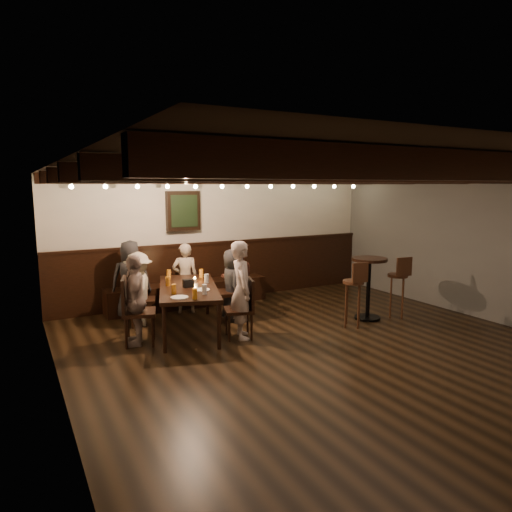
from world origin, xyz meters
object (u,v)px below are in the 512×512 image
dining_table (188,290)px  chair_right_near (231,302)px  person_bench_right (238,279)px  chair_right_far (240,320)px  person_right_far (242,290)px  high_top_table (369,279)px  chair_left_far (138,324)px  person_bench_centre (185,278)px  person_right_near (233,285)px  person_left_far (135,300)px  person_left_near (139,289)px  chair_left_near (142,309)px  bar_stool_left (353,303)px  bar_stool_right (397,295)px  person_bench_left (131,279)px

dining_table → chair_right_near: bearing=32.0°
person_bench_right → dining_table: bearing=45.0°
chair_right_far → person_right_far: (0.03, -0.01, 0.45)m
person_right_far → high_top_table: bearing=-76.8°
dining_table → chair_left_far: 0.92m
person_bench_centre → person_right_near: 0.96m
chair_left_far → high_top_table: (3.67, -0.60, 0.39)m
person_bench_centre → person_left_far: person_left_far is taller
person_left_far → high_top_table: size_ratio=1.23×
person_bench_right → high_top_table: person_bench_right is taller
person_left_near → chair_left_near: bearing=90.0°
person_left_far → bar_stool_left: person_left_far is taller
chair_right_near → person_left_far: (-1.67, -0.42, 0.34)m
person_left_near → high_top_table: size_ratio=1.14×
chair_right_far → person_bench_right: size_ratio=0.73×
chair_right_far → person_left_far: bearing=90.0°
chair_left_near → chair_left_far: size_ratio=0.90×
person_right_far → high_top_table: 2.27m
chair_left_near → person_right_far: 1.78m
chair_left_far → high_top_table: 3.74m
person_right_near → bar_stool_left: person_right_near is taller
chair_right_near → chair_right_far: chair_right_near is taller
person_left_near → person_bench_right: bearing=105.3°
person_left_near → bar_stool_left: 3.38m
bar_stool_left → person_right_near: bearing=142.6°
dining_table → person_left_near: 0.88m
person_bench_right → person_bench_centre: bearing=-9.5°
person_right_near → chair_left_near: bearing=90.0°
person_left_far → bar_stool_right: (4.20, -0.77, -0.25)m
person_left_far → person_right_far: person_right_far is taller
person_bench_right → person_left_near: person_bench_right is taller
dining_table → bar_stool_right: bar_stool_right is taller
chair_left_far → person_bench_left: 1.41m
person_right_near → high_top_table: person_right_near is taller
person_left_far → dining_table: bearing=121.0°
person_bench_centre → bar_stool_right: (3.03, -1.98, -0.23)m
person_right_near → person_right_far: person_right_far is taller
chair_left_far → bar_stool_left: (3.17, -0.81, 0.10)m
person_bench_left → person_left_near: 0.48m
chair_right_far → bar_stool_right: (2.79, -0.33, 0.12)m
person_left_far → chair_right_far: bearing=90.0°
person_left_near → bar_stool_right: 4.26m
chair_left_far → person_right_far: bearing=90.0°
person_bench_right → high_top_table: size_ratio=1.16×
bar_stool_right → chair_left_far: bearing=177.8°
person_bench_left → bar_stool_right: bearing=169.3°
person_left_near → high_top_table: (3.43, -1.47, 0.09)m
person_bench_left → bar_stool_right: (3.94, -2.10, -0.27)m
high_top_table → chair_right_near: bearing=153.0°
chair_right_near → bar_stool_left: size_ratio=0.94×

